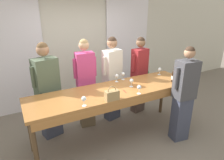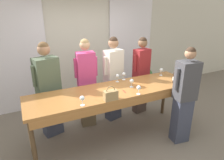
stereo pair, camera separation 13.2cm
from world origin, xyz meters
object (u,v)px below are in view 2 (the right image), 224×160
at_px(potted_plant, 148,80).
at_px(wine_glass_center_right, 124,74).
at_px(guest_olive_jacket, 49,90).
at_px(wine_glass_front_mid, 132,81).
at_px(wine_glass_front_left, 139,88).
at_px(handbag, 111,95).
at_px(wine_glass_front_right, 82,99).
at_px(guest_striped_shirt, 141,75).
at_px(wine_bottle, 175,77).
at_px(guest_pink_top, 87,83).
at_px(wine_glass_center_left, 117,76).
at_px(tasting_bar, 115,95).
at_px(wine_glass_center_mid, 161,70).
at_px(host_pouring, 184,96).
at_px(guest_cream_sweater, 113,78).

bearing_deg(potted_plant, wine_glass_center_right, -139.92).
height_order(wine_glass_center_right, guest_olive_jacket, guest_olive_jacket).
bearing_deg(wine_glass_front_mid, wine_glass_front_left, -99.67).
xyz_separation_m(handbag, wine_glass_front_left, (0.51, -0.01, 0.03)).
distance_m(wine_glass_front_right, guest_striped_shirt, 1.97).
relative_size(guest_striped_shirt, potted_plant, 2.79).
xyz_separation_m(wine_bottle, guest_pink_top, (-1.48, 0.86, -0.18)).
relative_size(wine_glass_front_right, wine_glass_center_left, 1.00).
relative_size(tasting_bar, guest_olive_jacket, 1.66).
bearing_deg(guest_olive_jacket, guest_pink_top, 0.00).
height_order(wine_glass_center_mid, guest_striped_shirt, guest_striped_shirt).
relative_size(wine_glass_front_left, wine_glass_front_mid, 1.00).
distance_m(guest_olive_jacket, guest_striped_shirt, 2.04).
distance_m(wine_glass_center_left, guest_striped_shirt, 0.88).
bearing_deg(wine_glass_front_left, wine_glass_center_mid, 32.22).
height_order(wine_glass_front_mid, wine_glass_center_right, same).
relative_size(wine_glass_center_right, guest_striped_shirt, 0.09).
relative_size(wine_glass_front_left, wine_glass_center_left, 1.00).
height_order(wine_bottle, potted_plant, wine_bottle).
distance_m(handbag, host_pouring, 1.35).
bearing_deg(guest_pink_top, wine_bottle, -30.32).
relative_size(wine_glass_center_left, wine_glass_center_right, 1.00).
distance_m(tasting_bar, guest_striped_shirt, 1.21).
bearing_deg(tasting_bar, potted_plant, 40.88).
bearing_deg(wine_glass_front_mid, wine_glass_center_left, 108.36).
relative_size(wine_glass_center_right, potted_plant, 0.24).
xyz_separation_m(wine_glass_center_right, guest_pink_top, (-0.68, 0.30, -0.17)).
distance_m(wine_bottle, wine_glass_front_left, 0.92).
relative_size(wine_glass_front_right, guest_olive_jacket, 0.08).
xyz_separation_m(tasting_bar, wine_glass_center_right, (0.39, 0.38, 0.21)).
xyz_separation_m(handbag, guest_striped_shirt, (1.23, 1.00, -0.16)).
xyz_separation_m(tasting_bar, guest_olive_jacket, (-1.03, 0.68, 0.02)).
bearing_deg(guest_pink_top, wine_glass_front_right, -111.93).
bearing_deg(guest_pink_top, wine_glass_center_left, -33.99).
distance_m(wine_glass_front_right, wine_glass_center_right, 1.28).
relative_size(wine_bottle, host_pouring, 0.18).
bearing_deg(wine_glass_front_right, guest_olive_jacket, 109.36).
bearing_deg(guest_olive_jacket, tasting_bar, -33.29).
relative_size(guest_striped_shirt, host_pouring, 0.99).
distance_m(wine_bottle, guest_olive_jacket, 2.39).
height_order(wine_glass_front_mid, guest_cream_sweater, guest_cream_sweater).
bearing_deg(wine_glass_front_left, guest_olive_jacket, 142.53).
bearing_deg(wine_glass_front_right, wine_glass_center_left, 35.04).
distance_m(wine_glass_center_left, wine_glass_center_right, 0.17).
bearing_deg(host_pouring, guest_cream_sweater, 121.92).
relative_size(wine_glass_center_right, guest_pink_top, 0.08).
distance_m(tasting_bar, wine_glass_center_mid, 1.28).
height_order(wine_glass_front_right, host_pouring, host_pouring).
relative_size(tasting_bar, guest_striped_shirt, 1.71).
distance_m(wine_glass_front_left, wine_glass_front_mid, 0.32).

